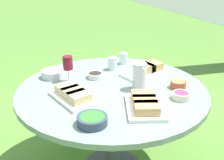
# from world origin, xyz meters

# --- Properties ---
(dining_table) EXTENTS (1.32, 1.32, 0.70)m
(dining_table) POSITION_xyz_m (0.00, 0.00, 0.61)
(dining_table) COLOR #4C4C51
(dining_table) RESTS_ON ground_plane
(water_pitcher) EXTENTS (0.10, 0.09, 0.19)m
(water_pitcher) POSITION_xyz_m (0.08, 0.17, 0.79)
(water_pitcher) COLOR silver
(water_pitcher) RESTS_ON dining_table
(wine_glass) EXTENTS (0.07, 0.07, 0.19)m
(wine_glass) POSITION_xyz_m (-0.23, -0.25, 0.84)
(wine_glass) COLOR silver
(wine_glass) RESTS_ON dining_table
(platter_bread_main) EXTENTS (0.37, 0.27, 0.07)m
(platter_bread_main) POSITION_xyz_m (0.06, -0.30, 0.73)
(platter_bread_main) COLOR white
(platter_bread_main) RESTS_ON dining_table
(platter_charcuterie) EXTENTS (0.26, 0.40, 0.08)m
(platter_charcuterie) POSITION_xyz_m (-0.14, 0.36, 0.73)
(platter_charcuterie) COLOR white
(platter_charcuterie) RESTS_ON dining_table
(platter_sandwich_side) EXTENTS (0.38, 0.32, 0.07)m
(platter_sandwich_side) POSITION_xyz_m (0.35, 0.07, 0.73)
(platter_sandwich_side) COLOR white
(platter_sandwich_side) RESTS_ON dining_table
(bowl_fries) EXTENTS (0.11, 0.11, 0.05)m
(bowl_fries) POSITION_xyz_m (0.17, 0.42, 0.73)
(bowl_fries) COLOR #B74733
(bowl_fries) RESTS_ON dining_table
(bowl_salad) EXTENTS (0.17, 0.17, 0.05)m
(bowl_salad) POSITION_xyz_m (0.39, -0.28, 0.73)
(bowl_salad) COLOR #334256
(bowl_salad) RESTS_ON dining_table
(bowl_olives) EXTENTS (0.12, 0.12, 0.04)m
(bowl_olives) POSITION_xyz_m (-0.22, -0.05, 0.72)
(bowl_olives) COLOR silver
(bowl_olives) RESTS_ON dining_table
(bowl_dip_red) EXTENTS (0.11, 0.11, 0.04)m
(bowl_dip_red) POSITION_xyz_m (0.32, 0.34, 0.73)
(bowl_dip_red) COLOR beige
(bowl_dip_red) RESTS_ON dining_table
(bowl_dip_cream) EXTENTS (0.17, 0.17, 0.06)m
(bowl_dip_cream) POSITION_xyz_m (-0.36, -0.34, 0.73)
(bowl_dip_cream) COLOR silver
(bowl_dip_cream) RESTS_ON dining_table
(cup_water_near) EXTENTS (0.07, 0.07, 0.10)m
(cup_water_near) POSITION_xyz_m (-0.42, 0.28, 0.75)
(cup_water_near) COLOR silver
(cup_water_near) RESTS_ON dining_table
(cup_water_far) EXTENTS (0.07, 0.07, 0.10)m
(cup_water_far) POSITION_xyz_m (-0.33, 0.14, 0.75)
(cup_water_far) COLOR silver
(cup_water_far) RESTS_ON dining_table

